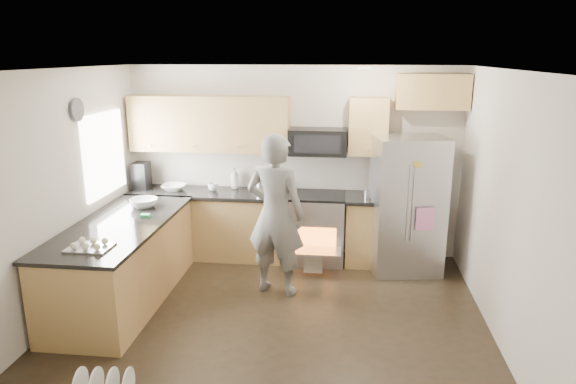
# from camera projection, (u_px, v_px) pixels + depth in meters

# --- Properties ---
(ground) EXTENTS (4.50, 4.50, 0.00)m
(ground) POSITION_uv_depth(u_px,v_px,m) (273.00, 318.00, 5.49)
(ground) COLOR black
(ground) RESTS_ON ground
(room_shell) EXTENTS (4.54, 4.04, 2.62)m
(room_shell) POSITION_uv_depth(u_px,v_px,m) (268.00, 165.00, 5.08)
(room_shell) COLOR beige
(room_shell) RESTS_ON ground
(back_cabinet_run) EXTENTS (4.45, 0.64, 2.50)m
(back_cabinet_run) POSITION_uv_depth(u_px,v_px,m) (248.00, 189.00, 6.98)
(back_cabinet_run) COLOR #AC7C45
(back_cabinet_run) RESTS_ON ground
(peninsula) EXTENTS (0.96, 2.36, 1.03)m
(peninsula) POSITION_uv_depth(u_px,v_px,m) (123.00, 262.00, 5.81)
(peninsula) COLOR #AC7C45
(peninsula) RESTS_ON ground
(stove_range) EXTENTS (0.76, 0.97, 1.79)m
(stove_range) POSITION_uv_depth(u_px,v_px,m) (316.00, 212.00, 6.90)
(stove_range) COLOR #B7B7BC
(stove_range) RESTS_ON ground
(refrigerator) EXTENTS (0.96, 0.81, 1.76)m
(refrigerator) POSITION_uv_depth(u_px,v_px,m) (407.00, 205.00, 6.52)
(refrigerator) COLOR #B7B7BC
(refrigerator) RESTS_ON ground
(person) EXTENTS (0.78, 0.61, 1.90)m
(person) POSITION_uv_depth(u_px,v_px,m) (276.00, 215.00, 5.88)
(person) COLOR gray
(person) RESTS_ON ground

